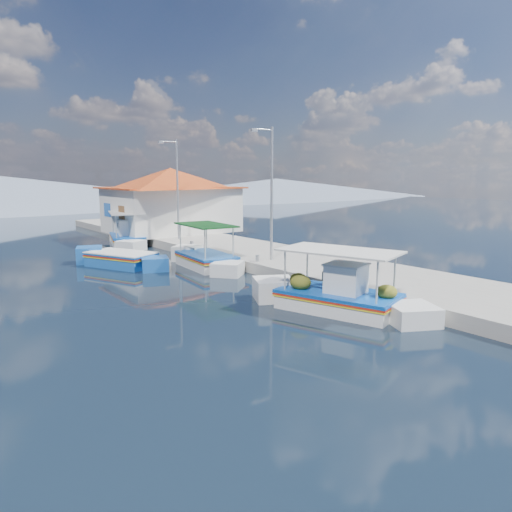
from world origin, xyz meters
TOP-DOWN VIEW (x-y plane):
  - ground at (0.00, 0.00)m, footprint 160.00×160.00m
  - quay at (5.90, 6.00)m, footprint 5.00×44.00m
  - bollards at (3.80, 5.25)m, footprint 0.20×17.20m
  - main_caique at (2.14, -4.40)m, footprint 3.28×6.46m
  - caique_green_canopy at (2.54, 4.51)m, footprint 2.23×6.17m
  - caique_blue_hull at (-0.57, 7.22)m, footprint 3.31×5.40m
  - caique_far at (2.41, 13.86)m, footprint 3.20×6.35m
  - harbor_building at (6.20, 15.00)m, footprint 10.49×10.49m
  - lamp_post_near at (4.51, 2.00)m, footprint 1.21×0.14m
  - lamp_post_far at (4.51, 11.00)m, footprint 1.21×0.14m
  - mountain_ridge at (6.54, 56.00)m, footprint 171.40×96.00m

SIDE VIEW (x-z plane):
  - ground at x=0.00m, z-range 0.00..0.00m
  - quay at x=5.90m, z-range 0.00..0.50m
  - caique_blue_hull at x=-0.57m, z-range -0.24..0.81m
  - caique_green_canopy at x=2.54m, z-range -0.81..1.50m
  - main_caique at x=2.14m, z-range -0.69..1.54m
  - caique_far at x=2.41m, z-range -0.73..1.59m
  - bollards at x=3.80m, z-range 0.50..0.80m
  - mountain_ridge at x=6.54m, z-range -0.71..4.79m
  - harbor_building at x=6.20m, z-range 0.58..4.98m
  - lamp_post_near at x=4.51m, z-range 0.85..6.85m
  - lamp_post_far at x=4.51m, z-range 0.85..6.85m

